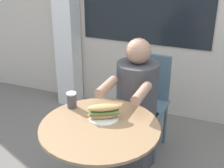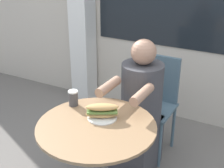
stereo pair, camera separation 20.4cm
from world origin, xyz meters
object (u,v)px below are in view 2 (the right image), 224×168
Objects in this scene: cafe_table at (97,149)px; drink_cup at (73,98)px; diner_chair at (155,96)px; sandwich_on_plate at (102,112)px; seated_diner at (139,117)px.

cafe_table is 0.40m from drink_cup.
diner_chair reaches higher than sandwich_on_plate.
diner_chair is 0.85m from sandwich_on_plate.
sandwich_on_plate is 2.01× the size of drink_cup.
drink_cup is at bearing 52.31° from seated_diner.
cafe_table is 0.56m from seated_diner.
sandwich_on_plate is 0.27m from drink_cup.
cafe_table is at bearing 85.69° from seated_diner.
cafe_table is 6.85× the size of drink_cup.
seated_diner is 0.59m from drink_cup.
seated_diner reaches higher than cafe_table.
sandwich_on_plate reaches higher than cafe_table.
drink_cup is at bearing 151.66° from cafe_table.
diner_chair reaches higher than cafe_table.
seated_diner is at bearing 90.88° from diner_chair.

